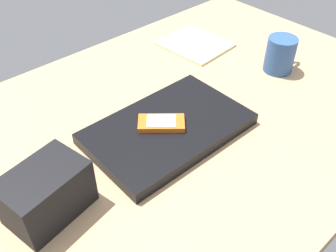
% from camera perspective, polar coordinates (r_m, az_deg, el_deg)
% --- Properties ---
extents(desk_surface, '(1.20, 0.80, 0.03)m').
position_cam_1_polar(desk_surface, '(0.87, 1.89, 1.10)').
color(desk_surface, tan).
rests_on(desk_surface, ground).
extents(laptop_closed, '(0.34, 0.22, 0.03)m').
position_cam_1_polar(laptop_closed, '(0.80, 0.00, -0.39)').
color(laptop_closed, black).
rests_on(laptop_closed, desk_surface).
extents(cell_phone_on_laptop, '(0.11, 0.10, 0.01)m').
position_cam_1_polar(cell_phone_on_laptop, '(0.79, -1.01, 0.46)').
color(cell_phone_on_laptop, orange).
rests_on(cell_phone_on_laptop, laptop_closed).
extents(coffee_mug, '(0.11, 0.08, 0.09)m').
position_cam_1_polar(coffee_mug, '(1.04, 16.61, 10.31)').
color(coffee_mug, '#2D518C').
rests_on(coffee_mug, desk_surface).
extents(notepad, '(0.17, 0.19, 0.01)m').
position_cam_1_polar(notepad, '(1.13, 4.10, 12.18)').
color(notepad, '#F2EDB2').
rests_on(notepad, desk_surface).
extents(desk_organizer, '(0.15, 0.12, 0.09)m').
position_cam_1_polar(desk_organizer, '(0.67, -17.86, -9.57)').
color(desk_organizer, black).
rests_on(desk_organizer, desk_surface).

